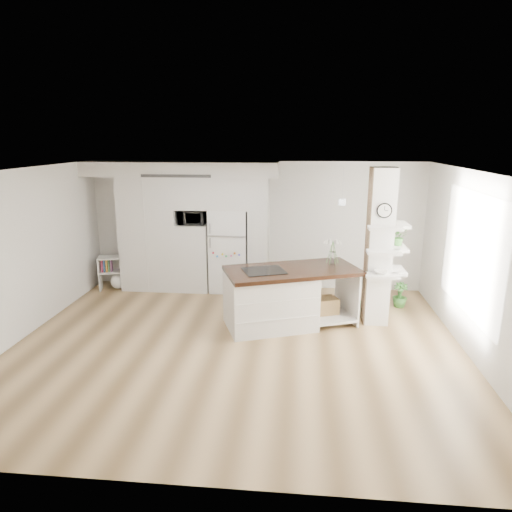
{
  "coord_description": "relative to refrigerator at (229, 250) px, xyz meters",
  "views": [
    {
      "loc": [
        0.94,
        -6.52,
        3.16
      ],
      "look_at": [
        0.22,
        0.9,
        1.23
      ],
      "focal_mm": 32.0,
      "sensor_mm": 36.0,
      "label": 1
    }
  ],
  "objects": [
    {
      "name": "floor",
      "position": [
        0.53,
        -2.68,
        -0.88
      ],
      "size": [
        7.0,
        6.0,
        0.01
      ],
      "primitive_type": "cube",
      "color": "tan",
      "rests_on": "ground"
    },
    {
      "name": "room",
      "position": [
        0.53,
        -2.68,
        0.98
      ],
      "size": [
        7.04,
        6.04,
        2.72
      ],
      "color": "white",
      "rests_on": "ground"
    },
    {
      "name": "cabinet_wall",
      "position": [
        -0.92,
        -0.01,
        0.63
      ],
      "size": [
        4.0,
        0.71,
        2.7
      ],
      "color": "silver",
      "rests_on": "floor"
    },
    {
      "name": "refrigerator",
      "position": [
        0.0,
        0.0,
        0.0
      ],
      "size": [
        0.78,
        0.69,
        1.75
      ],
      "color": "white",
      "rests_on": "floor"
    },
    {
      "name": "column",
      "position": [
        2.9,
        -1.55,
        0.48
      ],
      "size": [
        0.69,
        0.9,
        2.7
      ],
      "color": "silver",
      "rests_on": "floor"
    },
    {
      "name": "window",
      "position": [
        4.0,
        -2.38,
        0.62
      ],
      "size": [
        0.0,
        2.4,
        2.4
      ],
      "primitive_type": "plane",
      "rotation": [
        1.57,
        0.0,
        -1.57
      ],
      "color": "white",
      "rests_on": "room"
    },
    {
      "name": "pendant_light",
      "position": [
        2.23,
        -2.53,
        1.24
      ],
      "size": [
        0.12,
        0.12,
        0.1
      ],
      "primitive_type": "cylinder",
      "color": "white",
      "rests_on": "room"
    },
    {
      "name": "kitchen_island",
      "position": [
        1.11,
        -1.83,
        -0.35
      ],
      "size": [
        2.47,
        1.78,
        1.58
      ],
      "rotation": [
        0.0,
        0.0,
        0.36
      ],
      "color": "silver",
      "rests_on": "floor"
    },
    {
      "name": "bookshelf",
      "position": [
        -2.45,
        -0.18,
        -0.56
      ],
      "size": [
        0.68,
        0.5,
        0.72
      ],
      "rotation": [
        0.0,
        0.0,
        0.27
      ],
      "color": "silver",
      "rests_on": "floor"
    },
    {
      "name": "floor_plant_a",
      "position": [
        2.74,
        -1.13,
        -0.62
      ],
      "size": [
        0.3,
        0.24,
        0.52
      ],
      "primitive_type": "imported",
      "rotation": [
        0.0,
        0.0,
        -0.05
      ],
      "color": "#3F8334",
      "rests_on": "floor"
    },
    {
      "name": "floor_plant_b",
      "position": [
        3.41,
        -0.7,
        -0.63
      ],
      "size": [
        0.29,
        0.29,
        0.48
      ],
      "primitive_type": "imported",
      "rotation": [
        0.0,
        0.0,
        -0.07
      ],
      "color": "#3F8334",
      "rests_on": "floor"
    },
    {
      "name": "microwave",
      "position": [
        -0.75,
        -0.06,
        0.69
      ],
      "size": [
        0.54,
        0.37,
        0.3
      ],
      "primitive_type": "imported",
      "color": "#2D2D2D",
      "rests_on": "cabinet_wall"
    },
    {
      "name": "shelf_plant",
      "position": [
        3.15,
        -1.38,
        0.65
      ],
      "size": [
        0.27,
        0.23,
        0.3
      ],
      "primitive_type": "imported",
      "color": "#3F8334",
      "rests_on": "column"
    },
    {
      "name": "decor_bowl",
      "position": [
        2.82,
        -1.78,
        0.13
      ],
      "size": [
        0.22,
        0.22,
        0.05
      ],
      "primitive_type": "imported",
      "color": "white",
      "rests_on": "column"
    }
  ]
}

